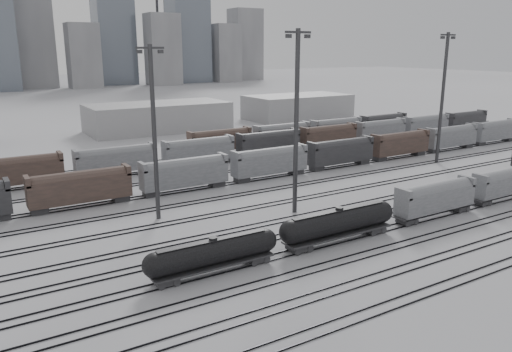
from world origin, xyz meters
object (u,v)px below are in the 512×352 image
tank_car_b (339,223)px  hopper_car_a (436,197)px  hopper_car_b (505,182)px  tank_car_a (213,253)px  light_mast_c (296,119)px

tank_car_b → hopper_car_a: size_ratio=1.25×
hopper_car_a → hopper_car_b: size_ratio=1.03×
tank_car_b → hopper_car_a: (17.74, 0.00, 0.58)m
tank_car_a → hopper_car_a: hopper_car_a is taller
tank_car_a → hopper_car_b: size_ratio=1.17×
tank_car_a → hopper_car_a: size_ratio=1.13×
hopper_car_b → light_mast_c: (-31.92, 12.20, 10.84)m
tank_car_a → hopper_car_b: 51.29m
tank_car_b → light_mast_c: bearing=80.4°
hopper_car_a → hopper_car_b: bearing=0.0°
hopper_car_b → tank_car_a: bearing=180.0°
hopper_car_b → tank_car_b: bearing=180.0°
tank_car_b → light_mast_c: (2.06, 12.20, 11.33)m
tank_car_a → hopper_car_b: (51.29, 0.00, 0.72)m
tank_car_b → light_mast_c: 16.77m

